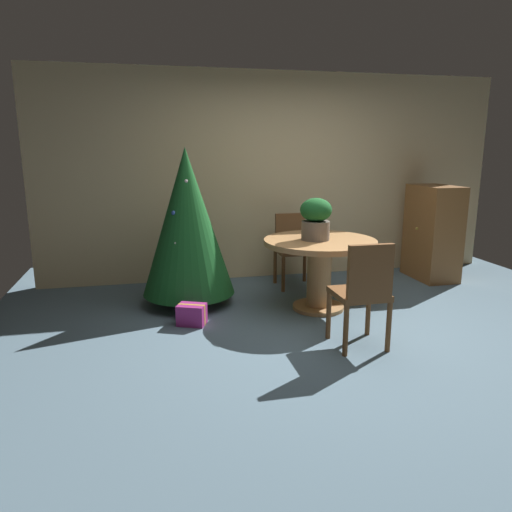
{
  "coord_description": "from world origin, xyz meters",
  "views": [
    {
      "loc": [
        -1.62,
        -3.81,
        1.67
      ],
      "look_at": [
        -0.67,
        0.41,
        0.68
      ],
      "focal_mm": 33.43,
      "sensor_mm": 36.0,
      "label": 1
    }
  ],
  "objects_px": {
    "round_dining_table": "(319,259)",
    "wooden_cabinet": "(433,233)",
    "wooden_chair_far": "(293,245)",
    "gift_box_purple": "(192,315)",
    "wooden_chair_near": "(363,290)",
    "flower_vase": "(316,218)",
    "holiday_tree": "(187,222)"
  },
  "relations": [
    {
      "from": "wooden_chair_far",
      "to": "gift_box_purple",
      "type": "distance_m",
      "value": 1.79
    },
    {
      "from": "wooden_chair_far",
      "to": "wooden_cabinet",
      "type": "xyz_separation_m",
      "value": [
        1.85,
        -0.09,
        0.1
      ]
    },
    {
      "from": "wooden_chair_near",
      "to": "flower_vase",
      "type": "bearing_deg",
      "value": 93.06
    },
    {
      "from": "round_dining_table",
      "to": "wooden_cabinet",
      "type": "xyz_separation_m",
      "value": [
        1.85,
        0.84,
        0.06
      ]
    },
    {
      "from": "round_dining_table",
      "to": "holiday_tree",
      "type": "distance_m",
      "value": 1.45
    },
    {
      "from": "gift_box_purple",
      "to": "wooden_cabinet",
      "type": "bearing_deg",
      "value": 17.61
    },
    {
      "from": "flower_vase",
      "to": "holiday_tree",
      "type": "distance_m",
      "value": 1.35
    },
    {
      "from": "round_dining_table",
      "to": "wooden_chair_near",
      "type": "relative_size",
      "value": 1.25
    },
    {
      "from": "gift_box_purple",
      "to": "wooden_cabinet",
      "type": "distance_m",
      "value": 3.39
    },
    {
      "from": "flower_vase",
      "to": "wooden_chair_near",
      "type": "distance_m",
      "value": 1.14
    },
    {
      "from": "wooden_chair_near",
      "to": "wooden_cabinet",
      "type": "relative_size",
      "value": 0.77
    },
    {
      "from": "round_dining_table",
      "to": "holiday_tree",
      "type": "relative_size",
      "value": 0.69
    },
    {
      "from": "round_dining_table",
      "to": "holiday_tree",
      "type": "xyz_separation_m",
      "value": [
        -1.32,
        0.48,
        0.36
      ]
    },
    {
      "from": "flower_vase",
      "to": "wooden_cabinet",
      "type": "height_order",
      "value": "wooden_cabinet"
    },
    {
      "from": "round_dining_table",
      "to": "holiday_tree",
      "type": "bearing_deg",
      "value": 160.08
    },
    {
      "from": "round_dining_table",
      "to": "gift_box_purple",
      "type": "height_order",
      "value": "round_dining_table"
    },
    {
      "from": "wooden_chair_near",
      "to": "wooden_cabinet",
      "type": "xyz_separation_m",
      "value": [
        1.85,
        1.89,
        0.08
      ]
    },
    {
      "from": "wooden_chair_near",
      "to": "holiday_tree",
      "type": "relative_size",
      "value": 0.55
    },
    {
      "from": "round_dining_table",
      "to": "wooden_chair_far",
      "type": "xyz_separation_m",
      "value": [
        0.0,
        0.93,
        -0.04
      ]
    },
    {
      "from": "round_dining_table",
      "to": "wooden_cabinet",
      "type": "relative_size",
      "value": 0.96
    },
    {
      "from": "round_dining_table",
      "to": "flower_vase",
      "type": "bearing_deg",
      "value": -174.64
    },
    {
      "from": "wooden_chair_far",
      "to": "holiday_tree",
      "type": "distance_m",
      "value": 1.45
    },
    {
      "from": "flower_vase",
      "to": "wooden_chair_far",
      "type": "distance_m",
      "value": 1.05
    },
    {
      "from": "round_dining_table",
      "to": "wooden_cabinet",
      "type": "height_order",
      "value": "wooden_cabinet"
    },
    {
      "from": "wooden_chair_near",
      "to": "holiday_tree",
      "type": "bearing_deg",
      "value": 130.83
    },
    {
      "from": "gift_box_purple",
      "to": "wooden_chair_near",
      "type": "bearing_deg",
      "value": -32.88
    },
    {
      "from": "wooden_chair_near",
      "to": "wooden_cabinet",
      "type": "bearing_deg",
      "value": 45.63
    },
    {
      "from": "round_dining_table",
      "to": "wooden_cabinet",
      "type": "distance_m",
      "value": 2.03
    },
    {
      "from": "round_dining_table",
      "to": "wooden_chair_far",
      "type": "relative_size",
      "value": 1.32
    },
    {
      "from": "flower_vase",
      "to": "wooden_cabinet",
      "type": "relative_size",
      "value": 0.36
    },
    {
      "from": "holiday_tree",
      "to": "round_dining_table",
      "type": "bearing_deg",
      "value": -19.92
    },
    {
      "from": "wooden_chair_near",
      "to": "wooden_chair_far",
      "type": "bearing_deg",
      "value": 90.0
    }
  ]
}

